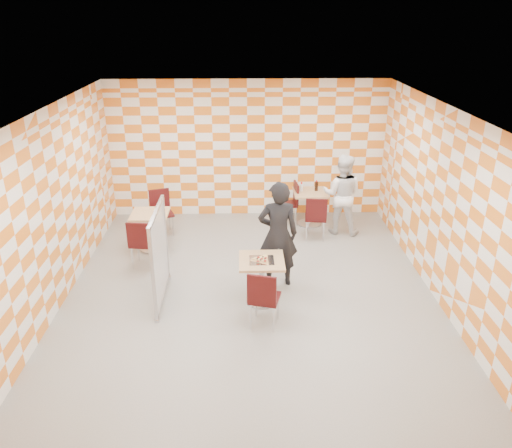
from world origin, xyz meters
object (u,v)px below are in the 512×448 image
Objects in this scene: second_table at (310,202)px; soda_bottle at (316,186)px; empty_table at (151,225)px; chair_main_front at (263,296)px; partition at (160,255)px; man_white at (342,194)px; sport_bottle at (301,187)px; chair_second_side at (291,200)px; chair_empty_near at (141,240)px; man_dark at (278,234)px; chair_second_front at (316,215)px; main_table at (262,273)px; chair_empty_far at (161,208)px.

soda_bottle reaches higher than second_table.
chair_main_front is (2.06, -2.70, 0.04)m from empty_table.
man_white is at bearing 37.67° from partition.
sport_bottle reaches higher than chair_main_front.
chair_empty_near is (-2.85, -1.98, 0.00)m from chair_second_side.
second_table is 0.41m from chair_second_side.
man_dark reaches higher than partition.
chair_main_front is at bearing 75.92° from man_dark.
soda_bottle is at bearing -0.11° from chair_second_side.
chair_second_front is 1.00× the size of chair_second_side.
chair_empty_near is at bearing -15.80° from man_dark.
chair_second_side is at bearing -8.94° from man_white.
main_table is 0.81× the size of chair_second_side.
second_table is 3.75× the size of sport_bottle.
main_table is 2.41m from chair_empty_near.
main_table is 3.75× the size of sport_bottle.
empty_table is 0.48× the size of partition.
soda_bottle is at bearing -112.54° from man_dark.
chair_empty_far is 2.68m from partition.
main_table is at bearing -107.00° from sport_bottle.
chair_main_front and chair_empty_near have the same top height.
man_dark is 7.93× the size of soda_bottle.
chair_empty_far reaches higher than main_table.
chair_empty_far is at bearing -171.36° from chair_second_side.
empty_table is 3.88m from man_white.
main_table is at bearing -54.39° from chair_empty_far.
man_dark is (-0.46, -2.59, 0.37)m from chair_second_side.
partition is (0.39, -2.64, 0.25)m from chair_empty_far.
second_table is at bearing 19.28° from empty_table.
man_dark reaches higher than chair_main_front.
chair_empty_far is (-3.15, 0.46, 0.00)m from chair_second_front.
chair_second_side is 0.60× the size of partition.
chair_main_front is (-1.15, -3.82, 0.04)m from second_table.
empty_table is at bearing 136.16° from main_table.
second_table is 1.00× the size of empty_table.
chair_second_front is 0.93m from soda_bottle.
sport_bottle is (3.06, 1.96, 0.29)m from chair_empty_near.
soda_bottle is at bearing 2.75° from sport_bottle.
sport_bottle is (-0.78, 0.47, 0.00)m from man_white.
man_white is (0.57, 0.39, 0.29)m from chair_second_front.
sport_bottle reaches higher than main_table.
chair_main_front is 1.00× the size of chair_second_front.
empty_table is 3.26× the size of soda_bottle.
chair_second_front is 3.45m from chair_empty_near.
chair_second_side and chair_empty_far have the same top height.
chair_empty_near is (-2.09, 1.19, 0.04)m from main_table.
partition is at bearing -64.85° from chair_empty_near.
partition is at bearing -132.52° from second_table.
chair_second_side is 0.36m from sport_bottle.
chair_empty_far is 3.73m from man_white.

